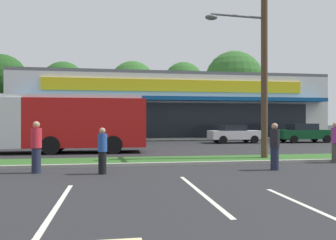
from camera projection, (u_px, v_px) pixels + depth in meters
The scene contains 21 objects.
grass_median at pixel (127, 161), 14.81m from camera, with size 56.00×2.20×0.12m, color #2D5B23.
curb_lip at pixel (128, 165), 13.60m from camera, with size 56.00×0.24×0.12m, color #99968C.
parking_stripe_1 at pixel (57, 207), 7.18m from camera, with size 0.12×4.80×0.01m, color silver.
parking_stripe_2 at pixel (201, 192), 8.61m from camera, with size 0.12×4.80×0.01m, color silver.
parking_stripe_3 at pixel (324, 214), 6.63m from camera, with size 0.12×4.80×0.01m, color silver.
storefront_building at pixel (167, 108), 38.15m from camera, with size 30.53×14.87×6.48m.
tree_left at pixel (2, 79), 42.94m from camera, with size 6.22×6.22×10.22m.
tree_mid_left at pixel (64, 84), 43.20m from camera, with size 5.61×5.61×9.32m.
tree_mid at pixel (133, 84), 46.20m from camera, with size 6.24×6.24×9.91m.
tree_mid_right at pixel (184, 82), 47.92m from camera, with size 5.65×5.65×10.08m.
tree_right at pixel (234, 80), 48.46m from camera, with size 8.20×8.20×11.73m.
utility_pole at pixel (261, 54), 15.61m from camera, with size 3.04×2.40×9.09m.
city_bus at pixel (39, 122), 19.10m from camera, with size 12.03×2.88×3.25m.
car_0 at pixel (234, 134), 27.71m from camera, with size 4.19×1.99×1.44m.
car_1 at pixel (114, 134), 25.72m from camera, with size 4.60×2.02×1.64m.
car_3 at pixel (32, 135), 25.22m from camera, with size 4.38×1.88×1.40m.
car_5 at pixel (304, 133), 28.39m from camera, with size 4.69×1.97×1.58m.
pedestrian_near_bench at pixel (335, 142), 14.70m from camera, with size 0.35×0.35×1.75m.
pedestrian_by_pole at pixel (275, 146), 12.53m from camera, with size 0.35×0.35×1.73m.
pedestrian_mid at pixel (36, 147), 11.81m from camera, with size 0.36×0.36×1.80m.
pedestrian_far at pixel (102, 151), 11.59m from camera, with size 0.32×0.32×1.58m.
Camera 1 is at (-0.61, -0.91, 1.82)m, focal length 36.37 mm.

